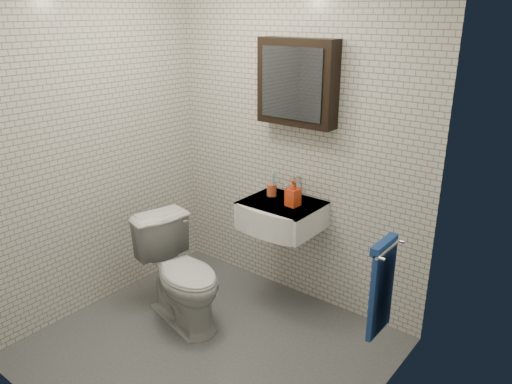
# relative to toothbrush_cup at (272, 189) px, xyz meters

# --- Properties ---
(ground) EXTENTS (2.20, 2.00, 0.01)m
(ground) POSITION_rel_toothbrush_cup_xyz_m (0.09, -0.84, -0.90)
(ground) COLOR #4D5055
(ground) RESTS_ON ground
(room_shell) EXTENTS (2.22, 2.02, 2.51)m
(room_shell) POSITION_rel_toothbrush_cup_xyz_m (0.09, -0.84, 0.57)
(room_shell) COLOR silver
(room_shell) RESTS_ON ground
(washbasin) EXTENTS (0.55, 0.50, 0.20)m
(washbasin) POSITION_rel_toothbrush_cup_xyz_m (0.14, -0.10, -0.14)
(washbasin) COLOR white
(washbasin) RESTS_ON room_shell
(faucet) EXTENTS (0.06, 0.20, 0.15)m
(faucet) POSITION_rel_toothbrush_cup_xyz_m (0.14, 0.09, 0.02)
(faucet) COLOR silver
(faucet) RESTS_ON washbasin
(mirror_cabinet) EXTENTS (0.60, 0.15, 0.60)m
(mirror_cabinet) POSITION_rel_toothbrush_cup_xyz_m (0.14, 0.09, 0.80)
(mirror_cabinet) COLOR black
(mirror_cabinet) RESTS_ON room_shell
(towel_rail) EXTENTS (0.09, 0.30, 0.58)m
(towel_rail) POSITION_rel_toothbrush_cup_xyz_m (1.14, -0.49, -0.18)
(towel_rail) COLOR silver
(towel_rail) RESTS_ON room_shell
(toothbrush_cup) EXTENTS (0.09, 0.09, 0.20)m
(toothbrush_cup) POSITION_rel_toothbrush_cup_xyz_m (0.00, 0.00, 0.00)
(toothbrush_cup) COLOR #BD502F
(toothbrush_cup) RESTS_ON washbasin
(soap_bottle) EXTENTS (0.10, 0.10, 0.20)m
(soap_bottle) POSITION_rel_toothbrush_cup_xyz_m (0.24, -0.07, 0.05)
(soap_bottle) COLOR orange
(soap_bottle) RESTS_ON washbasin
(toilet) EXTENTS (0.83, 0.60, 0.77)m
(toilet) POSITION_rel_toothbrush_cup_xyz_m (-0.29, -0.69, -0.52)
(toilet) COLOR silver
(toilet) RESTS_ON ground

